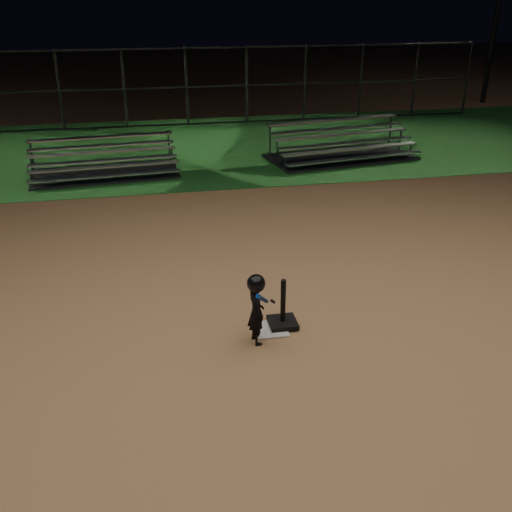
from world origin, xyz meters
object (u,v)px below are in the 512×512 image
(bleacher_left, at_px, (105,169))
(bleacher_right, at_px, (341,151))
(batting_tee, at_px, (283,317))
(child_batter, at_px, (256,307))
(home_plate, at_px, (270,329))

(bleacher_left, xyz_separation_m, bleacher_right, (6.20, 0.38, 0.02))
(batting_tee, relative_size, bleacher_left, 0.19)
(bleacher_right, bearing_deg, bleacher_left, 174.21)
(child_batter, bearing_deg, batting_tee, -63.70)
(home_plate, height_order, bleacher_right, bleacher_right)
(home_plate, distance_m, batting_tee, 0.24)
(bleacher_left, relative_size, bleacher_right, 0.88)
(batting_tee, xyz_separation_m, bleacher_right, (3.51, 7.99, 0.05))
(home_plate, bearing_deg, child_batter, -133.80)
(batting_tee, relative_size, bleacher_right, 0.17)
(batting_tee, bearing_deg, bleacher_left, 109.46)
(batting_tee, xyz_separation_m, bleacher_left, (-2.69, 7.61, 0.03))
(batting_tee, distance_m, bleacher_right, 8.73)
(child_batter, distance_m, bleacher_left, 8.25)
(home_plate, relative_size, bleacher_right, 0.11)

